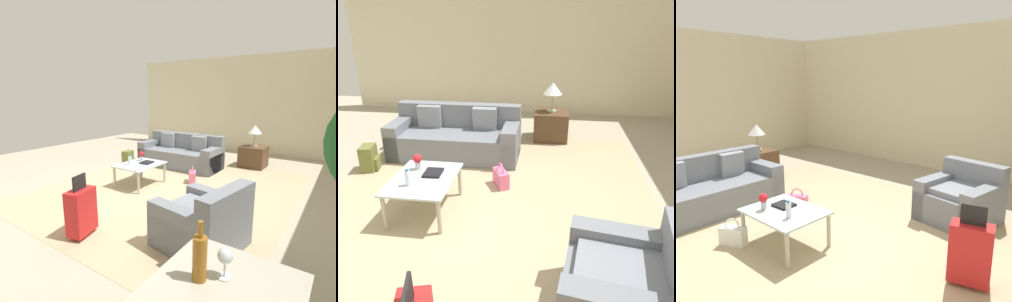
# 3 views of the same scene
# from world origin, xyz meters

# --- Properties ---
(ground_plane) EXTENTS (12.00, 12.00, 0.00)m
(ground_plane) POSITION_xyz_m (0.00, 0.00, 0.00)
(ground_plane) COLOR #A89E89
(wall_left) EXTENTS (0.12, 8.00, 3.10)m
(wall_left) POSITION_xyz_m (-5.06, 0.00, 1.55)
(wall_left) COLOR beige
(wall_left) RESTS_ON ground
(area_rug) EXTENTS (5.20, 4.40, 0.01)m
(area_rug) POSITION_xyz_m (-0.60, 0.20, 0.00)
(area_rug) COLOR tan
(area_rug) RESTS_ON ground
(couch) EXTENTS (0.89, 2.15, 0.85)m
(couch) POSITION_xyz_m (-2.19, -0.60, 0.30)
(couch) COLOR slate
(couch) RESTS_ON ground
(armchair) EXTENTS (1.08, 1.07, 0.83)m
(armchair) POSITION_xyz_m (0.91, 1.67, 0.29)
(armchair) COLOR slate
(armchair) RESTS_ON ground
(coffee_table) EXTENTS (0.96, 0.74, 0.46)m
(coffee_table) POSITION_xyz_m (-0.40, -0.50, 0.40)
(coffee_table) COLOR silver
(coffee_table) RESTS_ON ground
(water_bottle) EXTENTS (0.06, 0.06, 0.20)m
(water_bottle) POSITION_xyz_m (-0.20, -0.60, 0.55)
(water_bottle) COLOR silver
(water_bottle) RESTS_ON coffee_table
(coffee_table_book) EXTENTS (0.26, 0.22, 0.03)m
(coffee_table_book) POSITION_xyz_m (-0.52, -0.42, 0.47)
(coffee_table_book) COLOR black
(coffee_table_book) RESTS_ON coffee_table
(flower_vase) EXTENTS (0.11, 0.11, 0.21)m
(flower_vase) POSITION_xyz_m (-0.62, -0.65, 0.58)
(flower_vase) COLOR #B2B7BC
(flower_vase) RESTS_ON coffee_table
(side_table) EXTENTS (0.64, 0.64, 0.55)m
(side_table) POSITION_xyz_m (-3.20, 1.00, 0.27)
(side_table) COLOR #513823
(side_table) RESTS_ON ground
(table_lamp) EXTENTS (0.35, 0.35, 0.55)m
(table_lamp) POSITION_xyz_m (-3.20, 1.00, 0.98)
(table_lamp) COLOR #ADA899
(table_lamp) RESTS_ON side_table
(handbag_pink) EXTENTS (0.35, 0.28, 0.36)m
(handbag_pink) POSITION_xyz_m (-1.15, 0.32, 0.13)
(handbag_pink) COLOR pink
(handbag_pink) RESTS_ON ground
(handbag_white) EXTENTS (0.35, 0.27, 0.36)m
(handbag_white) POSITION_xyz_m (-0.89, -0.93, 0.13)
(handbag_white) COLOR white
(handbag_white) RESTS_ON ground
(backpack_olive) EXTENTS (0.33, 0.30, 0.40)m
(backpack_olive) POSITION_xyz_m (-1.40, -1.79, 0.19)
(backpack_olive) COLOR olive
(backpack_olive) RESTS_ON ground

